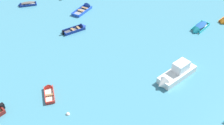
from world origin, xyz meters
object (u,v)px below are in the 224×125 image
object	(u,v)px
motor_launch_white_far_back	(175,74)
mooring_buoy_trailing	(68,114)
rowboat_deep_blue_far_left	(79,28)
rowboat_turquoise_midfield_right	(198,28)
rowboat_blue_outer_right	(86,8)
rowboat_deep_blue_far_right	(25,4)
rowboat_orange_near_left	(224,22)
rowboat_red_cluster_outer	(49,90)

from	to	relation	value
motor_launch_white_far_back	mooring_buoy_trailing	xyz separation A→B (m)	(-9.80, -7.46, -0.58)
rowboat_deep_blue_far_left	rowboat_turquoise_midfield_right	bearing A→B (deg)	11.78
rowboat_deep_blue_far_left	mooring_buoy_trailing	size ratio (longest dim) A/B	8.34
motor_launch_white_far_back	rowboat_deep_blue_far_left	xyz separation A→B (m)	(-13.47, 7.67, -0.40)
rowboat_blue_outer_right	rowboat_deep_blue_far_left	size ratio (longest dim) A/B	1.33
rowboat_deep_blue_far_right	rowboat_turquoise_midfield_right	xyz separation A→B (m)	(26.91, -1.67, 0.01)
rowboat_orange_near_left	mooring_buoy_trailing	size ratio (longest dim) A/B	8.01
rowboat_orange_near_left	rowboat_deep_blue_far_left	distance (m)	20.91
rowboat_deep_blue_far_right	rowboat_blue_outer_right	distance (m)	9.88
motor_launch_white_far_back	mooring_buoy_trailing	distance (m)	12.33
rowboat_red_cluster_outer	rowboat_deep_blue_far_left	xyz separation A→B (m)	(-0.65, 12.53, 0.03)
rowboat_blue_outer_right	rowboat_orange_near_left	xyz separation A→B (m)	(20.73, 0.19, -0.04)
rowboat_deep_blue_far_right	rowboat_deep_blue_far_left	bearing A→B (deg)	-25.52
motor_launch_white_far_back	mooring_buoy_trailing	world-z (taller)	motor_launch_white_far_back
rowboat_orange_near_left	mooring_buoy_trailing	world-z (taller)	rowboat_orange_near_left
rowboat_deep_blue_far_right	motor_launch_white_far_back	world-z (taller)	motor_launch_white_far_back
motor_launch_white_far_back	rowboat_orange_near_left	bearing A→B (deg)	65.15
rowboat_blue_outer_right	mooring_buoy_trailing	size ratio (longest dim) A/B	11.12
mooring_buoy_trailing	motor_launch_white_far_back	bearing A→B (deg)	37.25
rowboat_turquoise_midfield_right	rowboat_orange_near_left	bearing A→B (deg)	38.44
rowboat_deep_blue_far_left	mooring_buoy_trailing	world-z (taller)	rowboat_deep_blue_far_left
rowboat_deep_blue_far_left	rowboat_blue_outer_right	bearing A→B (deg)	97.39
motor_launch_white_far_back	rowboat_deep_blue_far_left	size ratio (longest dim) A/B	1.66
rowboat_blue_outer_right	rowboat_red_cluster_outer	bearing A→B (deg)	-85.57
rowboat_turquoise_midfield_right	motor_launch_white_far_back	bearing A→B (deg)	-104.30
rowboat_orange_near_left	rowboat_deep_blue_far_right	bearing A→B (deg)	-177.71
rowboat_deep_blue_far_right	rowboat_orange_near_left	world-z (taller)	rowboat_orange_near_left
rowboat_red_cluster_outer	rowboat_orange_near_left	world-z (taller)	rowboat_orange_near_left
rowboat_turquoise_midfield_right	rowboat_red_cluster_outer	distance (m)	22.32
rowboat_deep_blue_far_right	rowboat_red_cluster_outer	world-z (taller)	rowboat_red_cluster_outer
mooring_buoy_trailing	rowboat_turquoise_midfield_right	bearing A→B (deg)	55.73
rowboat_turquoise_midfield_right	mooring_buoy_trailing	size ratio (longest dim) A/B	9.80
rowboat_turquoise_midfield_right	rowboat_blue_outer_right	distance (m)	17.30
rowboat_red_cluster_outer	rowboat_deep_blue_far_right	bearing A→B (deg)	122.64
motor_launch_white_far_back	rowboat_orange_near_left	size ratio (longest dim) A/B	1.72
rowboat_orange_near_left	rowboat_deep_blue_far_left	size ratio (longest dim) A/B	0.96
motor_launch_white_far_back	mooring_buoy_trailing	bearing A→B (deg)	-142.75
rowboat_turquoise_midfield_right	motor_launch_white_far_back	size ratio (longest dim) A/B	0.71
rowboat_blue_outer_right	rowboat_orange_near_left	size ratio (longest dim) A/B	1.39
rowboat_turquoise_midfield_right	rowboat_orange_near_left	distance (m)	4.66
rowboat_deep_blue_far_right	rowboat_blue_outer_right	size ratio (longest dim) A/B	0.70
rowboat_turquoise_midfield_right	rowboat_orange_near_left	xyz separation A→B (m)	(3.65, 2.89, -0.13)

